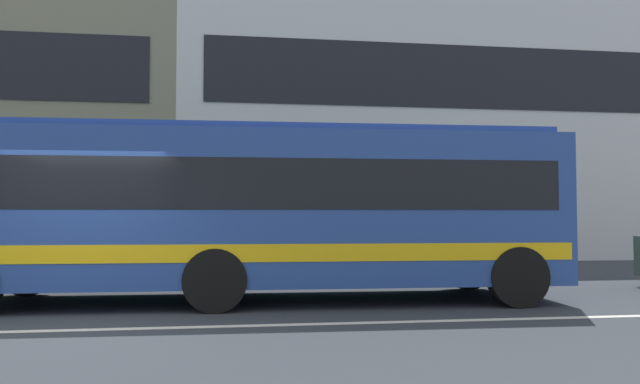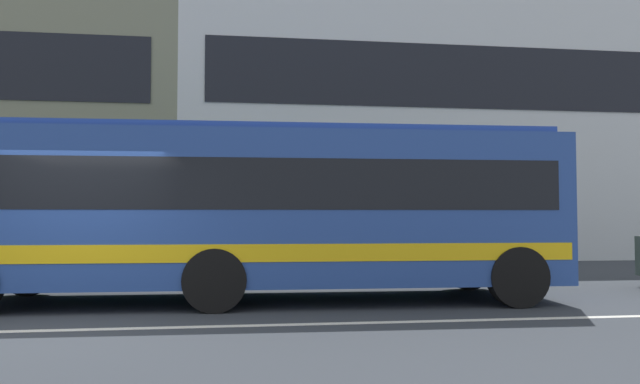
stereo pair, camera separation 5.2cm
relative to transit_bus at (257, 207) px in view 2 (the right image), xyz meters
name	(u,v)px [view 2 (the right image)]	position (x,y,z in m)	size (l,w,h in m)	color
ground_plane	(53,331)	(-2.70, -2.33, -1.67)	(160.00, 160.00, 0.00)	#33383F
lane_centre_line	(53,330)	(-2.70, -2.33, -1.67)	(60.00, 0.16, 0.01)	silver
hedge_row_far	(234,256)	(-0.47, 3.65, -1.13)	(14.70, 1.10, 1.09)	#2A722B
apartment_block_right	(443,127)	(8.15, 13.19, 3.62)	(20.89, 10.59, 10.58)	silver
transit_bus	(257,207)	(0.00, 0.00, 0.00)	(10.67, 2.87, 3.03)	#264794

